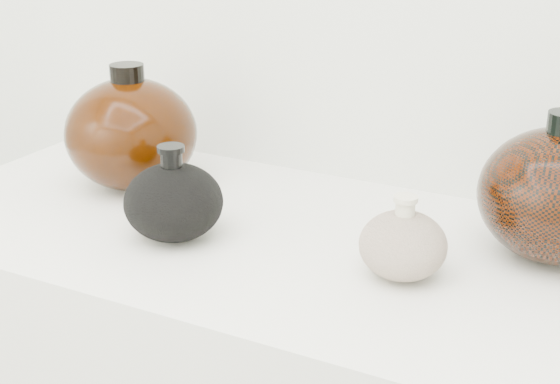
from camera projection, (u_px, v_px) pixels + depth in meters
The scene contains 4 objects.
black_gourd_vase at pixel (174, 201), 1.04m from camera, with size 0.16×0.16×0.13m.
cream_gourd_vase at pixel (403, 245), 0.94m from camera, with size 0.12×0.12×0.11m.
left_round_pot at pixel (131, 133), 1.21m from camera, with size 0.21×0.21×0.20m.
right_round_pot at pixel (559, 195), 0.97m from camera, with size 0.21×0.21×0.19m.
Camera 1 is at (0.40, 0.09, 1.34)m, focal length 50.00 mm.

